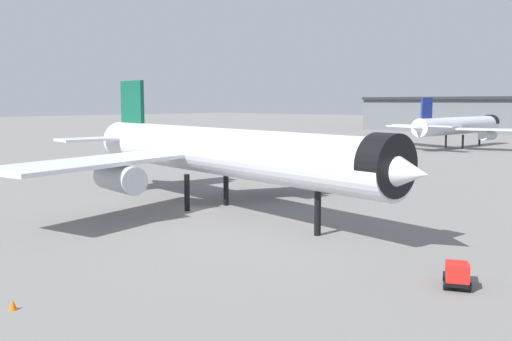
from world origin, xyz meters
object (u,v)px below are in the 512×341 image
at_px(airliner_far_taxiway, 458,126).
at_px(traffic_cone_near_nose, 13,305).
at_px(airliner_near_gate, 217,152).
at_px(baggage_tug_wing, 457,274).

bearing_deg(airliner_far_taxiway, traffic_cone_near_nose, -163.00).
xyz_separation_m(airliner_near_gate, baggage_tug_wing, (33.73, -8.87, -6.24)).
xyz_separation_m(airliner_far_taxiway, traffic_cone_near_nose, (31.50, -146.01, -5.99)).
relative_size(airliner_far_taxiway, traffic_cone_near_nose, 72.97).
height_order(airliner_near_gate, airliner_far_taxiway, airliner_near_gate).
relative_size(airliner_near_gate, airliner_far_taxiway, 1.21).
height_order(airliner_far_taxiway, baggage_tug_wing, airliner_far_taxiway).
relative_size(airliner_near_gate, traffic_cone_near_nose, 88.18).
xyz_separation_m(airliner_near_gate, traffic_cone_near_nose, (14.38, -32.41, -6.87)).
height_order(airliner_far_taxiway, traffic_cone_near_nose, airliner_far_taxiway).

